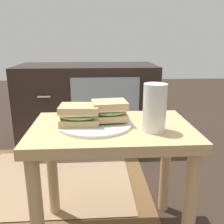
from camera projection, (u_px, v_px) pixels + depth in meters
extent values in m
cube|color=tan|center=(112.00, 130.00, 0.87)|extent=(0.56, 0.36, 0.04)
cylinder|color=tan|center=(37.00, 217.00, 0.78)|extent=(0.04, 0.04, 0.43)
cylinder|color=tan|center=(189.00, 211.00, 0.81)|extent=(0.04, 0.04, 0.43)
cylinder|color=tan|center=(52.00, 170.00, 1.05)|extent=(0.04, 0.04, 0.43)
cylinder|color=tan|center=(165.00, 167.00, 1.08)|extent=(0.04, 0.04, 0.43)
cube|color=black|center=(88.00, 105.00, 1.81)|extent=(0.96, 0.44, 0.58)
cube|color=#8C9EA8|center=(105.00, 112.00, 1.60)|extent=(0.43, 0.01, 0.44)
cylinder|color=silver|center=(44.00, 97.00, 1.54)|extent=(0.08, 0.01, 0.01)
cylinder|color=silver|center=(47.00, 130.00, 1.60)|extent=(0.08, 0.01, 0.01)
cube|color=brown|center=(55.00, 179.00, 1.38)|extent=(1.00, 0.82, 0.01)
cube|color=#937556|center=(55.00, 178.00, 1.37)|extent=(0.82, 0.67, 0.00)
cylinder|color=silver|center=(95.00, 124.00, 0.87)|extent=(0.26, 0.26, 0.01)
cube|color=tan|center=(80.00, 121.00, 0.85)|extent=(0.14, 0.10, 0.02)
ellipsoid|color=#8CB260|center=(79.00, 115.00, 0.84)|extent=(0.15, 0.10, 0.02)
cube|color=beige|center=(79.00, 112.00, 0.84)|extent=(0.12, 0.09, 0.01)
cube|color=tan|center=(79.00, 108.00, 0.84)|extent=(0.14, 0.10, 0.02)
cube|color=tan|center=(110.00, 116.00, 0.87)|extent=(0.13, 0.11, 0.02)
ellipsoid|color=#8CB260|center=(110.00, 111.00, 0.87)|extent=(0.14, 0.11, 0.02)
cube|color=beige|center=(110.00, 108.00, 0.87)|extent=(0.11, 0.09, 0.01)
cube|color=tan|center=(110.00, 104.00, 0.86)|extent=(0.13, 0.11, 0.02)
cylinder|color=silver|center=(155.00, 108.00, 0.79)|extent=(0.08, 0.08, 0.16)
cylinder|color=#C67219|center=(154.00, 113.00, 0.80)|extent=(0.07, 0.07, 0.12)
cylinder|color=white|center=(155.00, 93.00, 0.78)|extent=(0.07, 0.07, 0.01)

